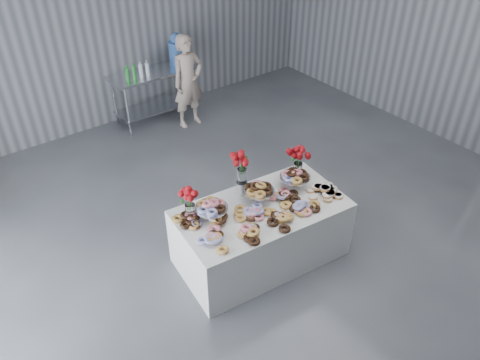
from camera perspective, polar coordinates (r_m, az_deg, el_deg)
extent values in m
plane|color=#3A3E42|center=(5.62, 6.27, -10.16)|extent=(9.00, 9.00, 0.00)
cube|color=gray|center=(8.02, -16.32, 19.91)|extent=(8.00, 0.04, 4.00)
cube|color=silver|center=(5.43, 2.59, -6.48)|extent=(2.00, 1.21, 0.75)
cube|color=silver|center=(8.22, -10.59, 12.75)|extent=(1.50, 0.60, 0.04)
cube|color=silver|center=(8.48, -10.12, 8.85)|extent=(1.40, 0.55, 0.03)
cylinder|color=silver|center=(7.96, -13.50, 7.96)|extent=(0.04, 0.04, 0.86)
cylinder|color=silver|center=(8.48, -5.53, 10.62)|extent=(0.04, 0.04, 0.86)
cylinder|color=silver|center=(8.38, -15.01, 9.18)|extent=(0.04, 0.04, 0.86)
cylinder|color=silver|center=(8.88, -7.31, 11.68)|extent=(0.04, 0.04, 0.86)
cylinder|color=silver|center=(5.03, -3.50, -3.98)|extent=(0.06, 0.06, 0.12)
cylinder|color=silver|center=(4.99, -3.52, -3.40)|extent=(0.36, 0.36, 0.01)
cylinder|color=silver|center=(5.26, 2.28, -1.84)|extent=(0.06, 0.06, 0.12)
cylinder|color=silver|center=(5.23, 2.30, -1.28)|extent=(0.36, 0.36, 0.01)
cylinder|color=silver|center=(5.50, 6.67, -0.20)|extent=(0.06, 0.06, 0.12)
cylinder|color=silver|center=(5.46, 6.72, 0.35)|extent=(0.36, 0.36, 0.01)
cylinder|color=white|center=(5.02, -6.07, -3.82)|extent=(0.11, 0.11, 0.18)
cylinder|color=#1E5919|center=(4.94, -6.16, -2.66)|extent=(0.04, 0.04, 0.18)
cylinder|color=white|center=(5.66, 7.02, 1.27)|extent=(0.11, 0.11, 0.18)
cylinder|color=#1E5919|center=(5.59, 7.12, 2.37)|extent=(0.04, 0.04, 0.18)
cylinder|color=silver|center=(5.35, 0.23, -0.92)|extent=(0.14, 0.14, 0.15)
cylinder|color=white|center=(5.25, 0.23, 0.52)|extent=(0.11, 0.11, 0.18)
cylinder|color=#1E5919|center=(5.18, 0.24, 1.69)|extent=(0.04, 0.04, 0.18)
cylinder|color=#407BDA|center=(8.35, -7.66, 15.05)|extent=(0.28, 0.28, 0.40)
sphere|color=#407BDA|center=(8.27, -7.80, 16.71)|extent=(0.20, 0.20, 0.20)
imported|color=#CC8C93|center=(8.02, -6.34, 11.85)|extent=(0.59, 0.40, 1.58)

